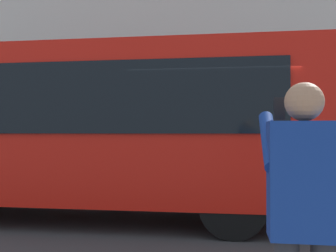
# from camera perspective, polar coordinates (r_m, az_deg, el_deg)

# --- Properties ---
(ground_plane) EXTENTS (60.00, 60.00, 0.00)m
(ground_plane) POSITION_cam_1_polar(r_m,az_deg,el_deg) (7.23, 6.76, -13.42)
(ground_plane) COLOR #38383A
(building_facade_far) EXTENTS (28.00, 1.55, 12.00)m
(building_facade_far) POSITION_cam_1_polar(r_m,az_deg,el_deg) (14.54, 7.70, 16.80)
(building_facade_far) COLOR beige
(building_facade_far) RESTS_ON ground_plane
(red_bus) EXTENTS (9.05, 2.54, 3.08)m
(red_bus) POSITION_cam_1_polar(r_m,az_deg,el_deg) (7.69, -14.08, -0.02)
(red_bus) COLOR red
(red_bus) RESTS_ON ground_plane
(pedestrian_photographer) EXTENTS (0.53, 0.52, 1.70)m
(pedestrian_photographer) POSITION_cam_1_polar(r_m,az_deg,el_deg) (2.44, 18.83, -10.92)
(pedestrian_photographer) COLOR #2D2D33
(pedestrian_photographer) RESTS_ON sidewalk_curb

